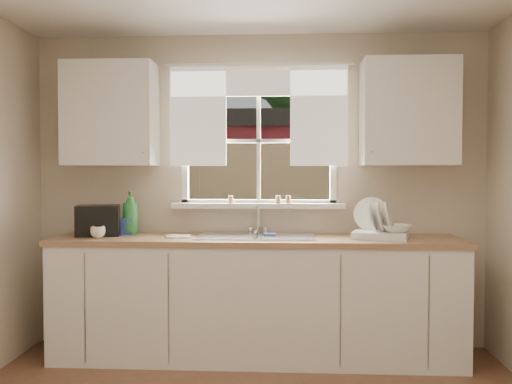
# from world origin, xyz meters

# --- Properties ---
(room_walls) EXTENTS (3.62, 4.02, 2.50)m
(room_walls) POSITION_xyz_m (0.00, -0.07, 1.24)
(room_walls) COLOR beige
(room_walls) RESTS_ON ground
(window) EXTENTS (1.38, 0.16, 1.06)m
(window) POSITION_xyz_m (0.00, 2.00, 1.49)
(window) COLOR white
(window) RESTS_ON room_walls
(curtains) EXTENTS (1.50, 0.03, 0.81)m
(curtains) POSITION_xyz_m (0.00, 1.95, 1.93)
(curtains) COLOR white
(curtains) RESTS_ON room_walls
(base_cabinets) EXTENTS (3.00, 0.62, 0.87)m
(base_cabinets) POSITION_xyz_m (0.00, 1.68, 0.43)
(base_cabinets) COLOR white
(base_cabinets) RESTS_ON ground
(countertop) EXTENTS (3.04, 0.65, 0.04)m
(countertop) POSITION_xyz_m (0.00, 1.68, 0.89)
(countertop) COLOR #9E754F
(countertop) RESTS_ON base_cabinets
(upper_cabinet_left) EXTENTS (0.70, 0.33, 0.80)m
(upper_cabinet_left) POSITION_xyz_m (-1.15, 1.82, 1.85)
(upper_cabinet_left) COLOR white
(upper_cabinet_left) RESTS_ON room_walls
(upper_cabinet_right) EXTENTS (0.70, 0.33, 0.80)m
(upper_cabinet_right) POSITION_xyz_m (1.15, 1.82, 1.85)
(upper_cabinet_right) COLOR white
(upper_cabinet_right) RESTS_ON room_walls
(wall_outlet) EXTENTS (0.08, 0.01, 0.12)m
(wall_outlet) POSITION_xyz_m (0.88, 1.99, 1.08)
(wall_outlet) COLOR beige
(wall_outlet) RESTS_ON room_walls
(sill_jars) EXTENTS (0.50, 0.04, 0.06)m
(sill_jars) POSITION_xyz_m (0.06, 1.94, 1.18)
(sill_jars) COLOR brown
(sill_jars) RESTS_ON window
(backyard) EXTENTS (20.00, 10.00, 6.13)m
(backyard) POSITION_xyz_m (0.58, 8.42, 3.46)
(backyard) COLOR #335421
(backyard) RESTS_ON ground
(sink) EXTENTS (0.88, 0.52, 0.40)m
(sink) POSITION_xyz_m (0.00, 1.71, 0.84)
(sink) COLOR #B7B7BC
(sink) RESTS_ON countertop
(dish_rack) EXTENTS (0.45, 0.39, 0.30)m
(dish_rack) POSITION_xyz_m (0.91, 1.66, 0.98)
(dish_rack) COLOR white
(dish_rack) RESTS_ON countertop
(bowl) EXTENTS (0.25, 0.25, 0.06)m
(bowl) POSITION_xyz_m (1.02, 1.61, 0.99)
(bowl) COLOR white
(bowl) RESTS_ON dish_rack
(soap_bottle_a) EXTENTS (0.16, 0.16, 0.34)m
(soap_bottle_a) POSITION_xyz_m (-1.00, 1.81, 1.08)
(soap_bottle_a) COLOR #2C883E
(soap_bottle_a) RESTS_ON countertop
(soap_bottle_b) EXTENTS (0.09, 0.09, 0.19)m
(soap_bottle_b) POSITION_xyz_m (-1.02, 1.79, 1.01)
(soap_bottle_b) COLOR #2E44AF
(soap_bottle_b) RESTS_ON countertop
(soap_bottle_c) EXTENTS (0.13, 0.13, 0.16)m
(soap_bottle_c) POSITION_xyz_m (-1.26, 1.85, 0.99)
(soap_bottle_c) COLOR beige
(soap_bottle_c) RESTS_ON countertop
(saucer) EXTENTS (0.20, 0.20, 0.01)m
(saucer) POSITION_xyz_m (-0.58, 1.64, 0.92)
(saucer) COLOR white
(saucer) RESTS_ON countertop
(cup) EXTENTS (0.14, 0.14, 0.09)m
(cup) POSITION_xyz_m (-1.17, 1.57, 0.95)
(cup) COLOR white
(cup) RESTS_ON countertop
(black_appliance) EXTENTS (0.38, 0.34, 0.23)m
(black_appliance) POSITION_xyz_m (-1.23, 1.74, 1.03)
(black_appliance) COLOR black
(black_appliance) RESTS_ON countertop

